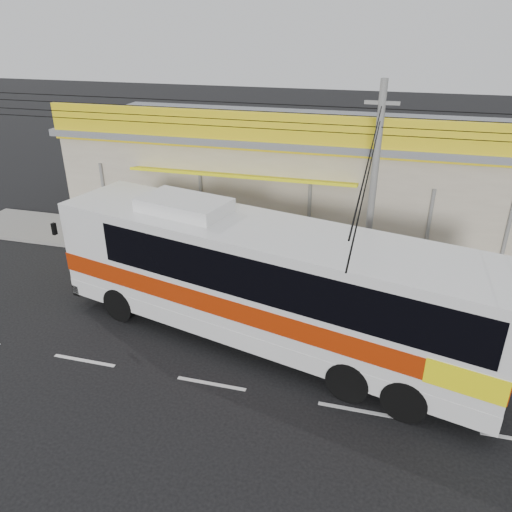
{
  "coord_description": "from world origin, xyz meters",
  "views": [
    {
      "loc": [
        4.04,
        -12.77,
        9.26
      ],
      "look_at": [
        0.09,
        2.0,
        1.87
      ],
      "focal_mm": 35.0,
      "sensor_mm": 36.0,
      "label": 1
    }
  ],
  "objects_px": {
    "coach_bus": "(272,278)",
    "utility_pole": "(380,121)",
    "motorbike_red": "(194,246)",
    "motorbike_dark": "(145,225)"
  },
  "relations": [
    {
      "from": "motorbike_red",
      "to": "motorbike_dark",
      "type": "bearing_deg",
      "value": 38.77
    },
    {
      "from": "coach_bus",
      "to": "utility_pole",
      "type": "bearing_deg",
      "value": 73.73
    },
    {
      "from": "utility_pole",
      "to": "motorbike_red",
      "type": "bearing_deg",
      "value": 174.83
    },
    {
      "from": "motorbike_dark",
      "to": "utility_pole",
      "type": "height_order",
      "value": "utility_pole"
    },
    {
      "from": "coach_bus",
      "to": "motorbike_dark",
      "type": "xyz_separation_m",
      "value": [
        -7.43,
        6.43,
        -1.63
      ]
    },
    {
      "from": "coach_bus",
      "to": "motorbike_red",
      "type": "bearing_deg",
      "value": 146.19
    },
    {
      "from": "coach_bus",
      "to": "motorbike_red",
      "type": "xyz_separation_m",
      "value": [
        -4.48,
        4.96,
        -1.65
      ]
    },
    {
      "from": "coach_bus",
      "to": "utility_pole",
      "type": "distance_m",
      "value": 6.37
    },
    {
      "from": "motorbike_dark",
      "to": "motorbike_red",
      "type": "bearing_deg",
      "value": -107.29
    },
    {
      "from": "motorbike_red",
      "to": "utility_pole",
      "type": "relative_size",
      "value": 0.05
    }
  ]
}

